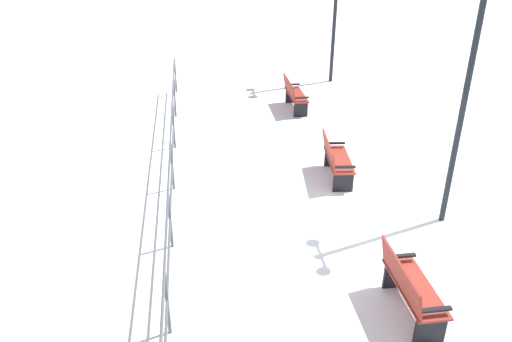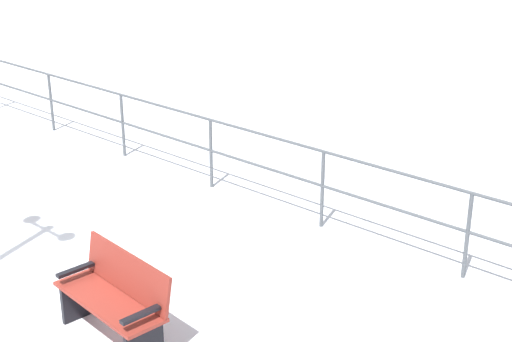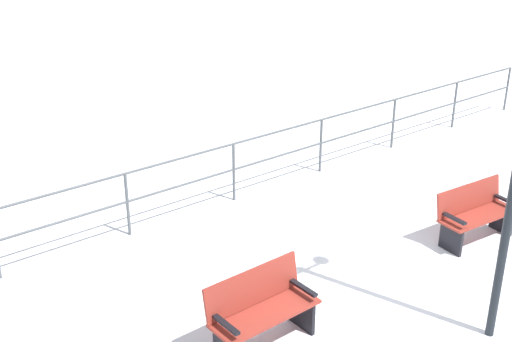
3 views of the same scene
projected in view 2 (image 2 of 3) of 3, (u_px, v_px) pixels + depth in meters
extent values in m
plane|color=white|center=(4.00, 270.00, 8.84)|extent=(80.00, 80.00, 0.00)
cube|color=maroon|center=(109.00, 301.00, 7.33)|extent=(0.59, 1.40, 0.04)
cube|color=maroon|center=(127.00, 273.00, 7.40)|extent=(0.23, 1.37, 0.42)
cube|color=black|center=(80.00, 298.00, 7.81)|extent=(0.42, 0.09, 0.45)
cube|color=black|center=(75.00, 270.00, 7.68)|extent=(0.42, 0.11, 0.04)
cube|color=black|center=(140.00, 315.00, 6.88)|extent=(0.42, 0.11, 0.04)
cylinder|color=#4C5156|center=(51.00, 103.00, 13.63)|extent=(0.05, 0.05, 1.06)
cylinder|color=#4C5156|center=(123.00, 126.00, 12.34)|extent=(0.05, 0.05, 1.06)
cylinder|color=#4C5156|center=(211.00, 154.00, 11.06)|extent=(0.05, 0.05, 1.06)
cylinder|color=#4C5156|center=(322.00, 190.00, 9.78)|extent=(0.05, 0.05, 1.06)
cylinder|color=#4C5156|center=(467.00, 236.00, 8.49)|extent=(0.05, 0.05, 1.06)
cylinder|color=#4C5156|center=(210.00, 120.00, 10.87)|extent=(0.04, 16.52, 0.04)
cylinder|color=#4C5156|center=(211.00, 151.00, 11.04)|extent=(0.04, 16.52, 0.04)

